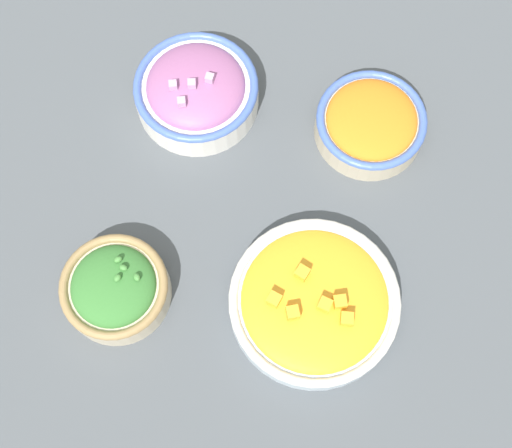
# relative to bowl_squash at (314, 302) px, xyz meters

# --- Properties ---
(ground_plane) EXTENTS (3.00, 3.00, 0.00)m
(ground_plane) POSITION_rel_bowl_squash_xyz_m (0.08, 0.10, -0.02)
(ground_plane) COLOR #4C5156
(bowl_squash) EXTENTS (0.22, 0.22, 0.06)m
(bowl_squash) POSITION_rel_bowl_squash_xyz_m (0.00, 0.00, 0.00)
(bowl_squash) COLOR #B2C1CC
(bowl_squash) RESTS_ON ground_plane
(bowl_red_onion) EXTENTS (0.18, 0.18, 0.08)m
(bowl_red_onion) POSITION_rel_bowl_squash_xyz_m (0.25, 0.23, 0.01)
(bowl_red_onion) COLOR silver
(bowl_red_onion) RESTS_ON ground_plane
(bowl_carrots) EXTENTS (0.16, 0.16, 0.05)m
(bowl_carrots) POSITION_rel_bowl_squash_xyz_m (0.27, -0.02, 0.00)
(bowl_carrots) COLOR beige
(bowl_carrots) RESTS_ON ground_plane
(bowl_broccoli) EXTENTS (0.14, 0.14, 0.07)m
(bowl_broccoli) POSITION_rel_bowl_squash_xyz_m (-0.05, 0.25, 0.01)
(bowl_broccoli) COLOR beige
(bowl_broccoli) RESTS_ON ground_plane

